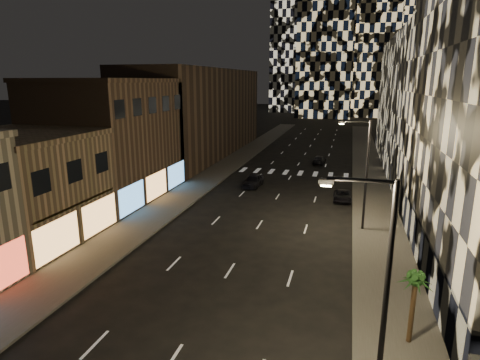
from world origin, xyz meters
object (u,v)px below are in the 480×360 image
Objects in this scene: car_dark_rightlane at (342,196)px; streetlight_near at (379,287)px; palm_tree at (415,285)px; car_dark_oncoming at (319,160)px; streetlight_far at (364,168)px; car_dark_midlane at (253,181)px.

streetlight_near is at bearing -88.80° from car_dark_rightlane.
palm_tree is at bearing -83.17° from car_dark_rightlane.
palm_tree is (7.44, -42.14, 2.51)m from car_dark_oncoming.
streetlight_near is 2.35× the size of car_dark_rightlane.
streetlight_near is 1.00× the size of streetlight_far.
car_dark_oncoming is 42.86m from palm_tree.
car_dark_oncoming is at bearing 99.41° from car_dark_rightlane.
palm_tree is at bearing -82.28° from streetlight_far.
car_dark_midlane is 29.89m from palm_tree.
streetlight_far reaches higher than palm_tree.
palm_tree is (13.89, -26.36, 2.39)m from car_dark_midlane.
car_dark_midlane reaches higher than car_dark_rightlane.
streetlight_near is 2.51× the size of palm_tree.
streetlight_near is 47.68m from car_dark_oncoming.
car_dark_oncoming is 1.07× the size of car_dark_rightlane.
palm_tree reaches higher than car_dark_rightlane.
streetlight_near reaches higher than car_dark_midlane.
car_dark_rightlane is at bearing -12.67° from car_dark_midlane.
streetlight_far is (0.00, 20.00, 0.00)m from streetlight_near.
car_dark_rightlane is (3.82, -18.88, -0.06)m from car_dark_oncoming.
streetlight_far is at bearing 90.00° from streetlight_near.
streetlight_near reaches higher than car_dark_oncoming.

